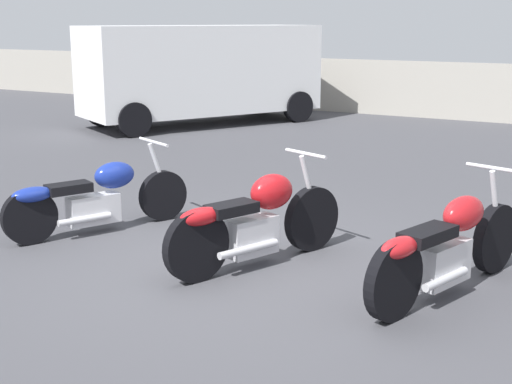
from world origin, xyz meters
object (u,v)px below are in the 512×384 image
(motorcycle_slot_1, at_px, (255,221))
(motorcycle_slot_2, at_px, (447,247))
(motorcycle_slot_0, at_px, (95,198))
(parked_van, at_px, (202,70))

(motorcycle_slot_1, height_order, motorcycle_slot_2, motorcycle_slot_1)
(motorcycle_slot_0, bearing_deg, motorcycle_slot_1, 21.89)
(motorcycle_slot_1, xyz_separation_m, motorcycle_slot_2, (1.77, 0.14, -0.02))
(motorcycle_slot_2, xyz_separation_m, parked_van, (-7.47, 7.46, 0.77))
(parked_van, bearing_deg, motorcycle_slot_1, -25.45)
(motorcycle_slot_0, height_order, motorcycle_slot_2, motorcycle_slot_2)
(motorcycle_slot_0, height_order, motorcycle_slot_1, motorcycle_slot_1)
(motorcycle_slot_0, relative_size, parked_van, 0.37)
(motorcycle_slot_1, relative_size, motorcycle_slot_2, 0.91)
(motorcycle_slot_1, distance_m, motorcycle_slot_2, 1.78)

